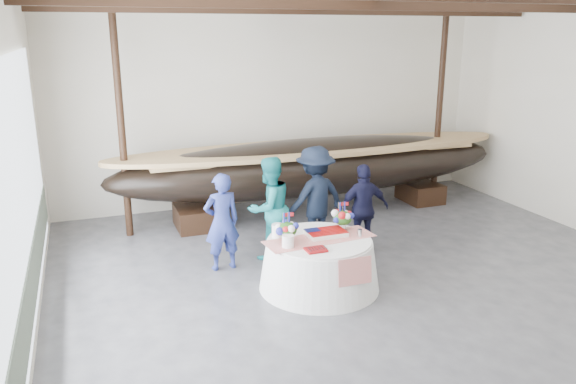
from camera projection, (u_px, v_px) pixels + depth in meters
name	position (u px, v px, depth m)	size (l,w,h in m)	color
floor	(413.00, 313.00, 8.01)	(10.00, 12.00, 0.01)	#3D3D42
wall_back	(275.00, 105.00, 12.79)	(10.00, 0.02, 4.50)	silver
wall_left	(4.00, 196.00, 5.72)	(0.02, 12.00, 4.50)	silver
pavilion_structure	(399.00, 21.00, 7.62)	(9.80, 11.76, 4.50)	black
open_bay	(23.00, 207.00, 6.75)	(0.03, 7.00, 3.20)	silver
longboat_display	(316.00, 166.00, 12.08)	(8.89, 1.78, 1.67)	black
banquet_table	(319.00, 263.00, 8.70)	(1.87, 1.87, 0.80)	silver
tabletop_items	(314.00, 228.00, 8.64)	(1.77, 0.95, 0.40)	red
guest_woman_blue	(222.00, 222.00, 9.27)	(0.61, 0.40, 1.66)	navy
guest_woman_teal	(269.00, 208.00, 9.74)	(0.88, 0.69, 1.81)	teal
guest_man_left	(315.00, 199.00, 10.12)	(1.24, 0.71, 1.91)	black
guest_man_right	(363.00, 209.00, 9.98)	(0.96, 0.40, 1.63)	black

